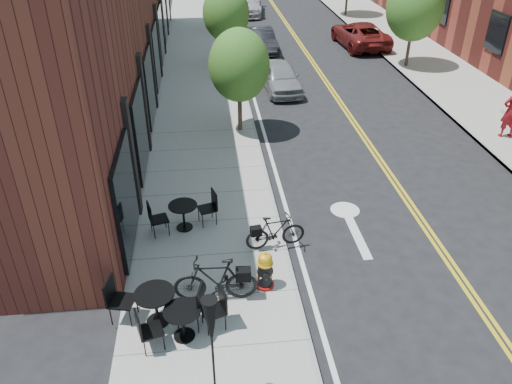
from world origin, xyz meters
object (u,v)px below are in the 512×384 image
fire_hydrant (265,270)px  bicycle_right (276,232)px  parked_car_a (280,77)px  parked_car_c (247,3)px  bistro_set_a (183,319)px  parked_car_b (261,40)px  bicycle_left (215,280)px  pedestrian (511,111)px  bistro_set_b (156,303)px  patio_umbrella (211,330)px  parked_car_far (360,34)px  bistro_set_c (183,213)px

fire_hydrant → bicycle_right: size_ratio=0.62×
parked_car_a → parked_car_c: (0.00, 16.30, 0.12)m
bistro_set_a → parked_car_c: bearing=64.6°
bicycle_right → parked_car_b: 18.24m
bicycle_left → pedestrian: pedestrian is taller
bistro_set_b → bistro_set_a: bearing=-26.9°
bistro_set_b → patio_umbrella: bearing=-46.3°
parked_car_far → pedestrian: bearing=94.3°
bistro_set_a → bistro_set_c: bearing=73.0°
fire_hydrant → bicycle_left: 1.19m
bistro_set_a → parked_car_c: size_ratio=0.35×
bicycle_right → parked_car_c: (1.90, 28.03, 0.17)m
bicycle_left → patio_umbrella: 2.75m
parked_car_a → parked_car_far: parked_car_far is taller
bistro_set_c → parked_car_a: size_ratio=0.48×
bicycle_right → bistro_set_c: bearing=57.1°
bicycle_left → parked_car_far: 22.31m
parked_car_a → pedestrian: 9.69m
patio_umbrella → parked_car_a: patio_umbrella is taller
bicycle_right → bistro_set_a: 3.61m
bistro_set_a → patio_umbrella: 2.01m
bistro_set_a → parked_car_a: 15.11m
parked_car_a → bistro_set_b: bearing=-112.6°
bicycle_left → patio_umbrella: patio_umbrella is taller
fire_hydrant → parked_car_c: size_ratio=0.19×
patio_umbrella → pedestrian: size_ratio=1.21×
pedestrian → bicycle_left: bearing=35.3°
bicycle_right → parked_car_c: size_ratio=0.30×
fire_hydrant → bicycle_left: bicycle_left is taller
parked_car_b → parked_car_c: parked_car_c is taller
bicycle_right → fire_hydrant: bearing=154.6°
bicycle_right → parked_car_c: 28.09m
bicycle_left → bistro_set_c: bearing=-162.7°
bicycle_right → parked_car_b: (1.77, 18.16, 0.05)m
patio_umbrella → parked_car_c: (3.61, 32.30, -1.06)m
parked_car_far → bistro_set_a: bearing=61.3°
bicycle_right → parked_car_a: bearing=-17.3°
bistro_set_a → parked_car_a: parked_car_a is taller
fire_hydrant → bistro_set_c: fire_hydrant is taller
bistro_set_a → bistro_set_c: (-0.04, 3.87, 0.00)m
parked_car_far → pedestrian: 13.02m
bicycle_left → parked_car_far: size_ratio=0.37×
bicycle_left → bistro_set_b: 1.38m
bicycle_left → parked_car_c: size_ratio=0.35×
parked_car_c → pedestrian: pedestrian is taller
fire_hydrant → parked_car_a: bearing=77.2°
bicycle_left → bistro_set_a: bearing=-32.2°
parked_car_c → parked_car_far: parked_car_c is taller
bicycle_left → parked_car_c: bearing=175.9°
bistro_set_c → parked_car_b: size_ratio=0.47×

